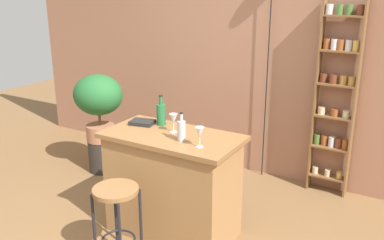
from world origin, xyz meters
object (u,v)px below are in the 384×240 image
(plant_stool, at_px, (102,155))
(bottle_wine_red, at_px, (161,114))
(bar_stool, at_px, (117,207))
(wine_glass_center, at_px, (173,119))
(potted_plant, at_px, (98,100))
(wine_glass_left, at_px, (200,133))
(bottle_vinegar, at_px, (181,130))
(cookbook, at_px, (142,122))
(spice_shelf, at_px, (336,95))

(plant_stool, distance_m, bottle_wine_red, 1.58)
(bar_stool, xyz_separation_m, wine_glass_center, (0.11, 0.66, 0.56))
(potted_plant, xyz_separation_m, bottle_wine_red, (1.23, -0.51, 0.16))
(plant_stool, xyz_separation_m, wine_glass_left, (1.80, -0.82, 0.86))
(bottle_vinegar, bearing_deg, bar_stool, -118.36)
(bottle_wine_red, bearing_deg, bottle_vinegar, -34.45)
(plant_stool, xyz_separation_m, bottle_wine_red, (1.23, -0.51, 0.85))
(plant_stool, height_order, wine_glass_left, wine_glass_left)
(potted_plant, xyz_separation_m, cookbook, (1.07, -0.59, 0.07))
(bottle_wine_red, height_order, cookbook, bottle_wine_red)
(plant_stool, bearing_deg, bottle_wine_red, -22.72)
(spice_shelf, bearing_deg, potted_plant, -161.45)
(wine_glass_center, bearing_deg, bottle_vinegar, -40.25)
(bottle_wine_red, xyz_separation_m, wine_glass_left, (0.57, -0.30, 0.01))
(bottle_wine_red, bearing_deg, cookbook, -153.61)
(bar_stool, bearing_deg, wine_glass_center, 80.52)
(wine_glass_left, relative_size, cookbook, 0.78)
(bottle_wine_red, xyz_separation_m, bottle_vinegar, (0.37, -0.26, -0.01))
(bar_stool, relative_size, bottle_wine_red, 2.40)
(wine_glass_left, bearing_deg, potted_plant, 155.54)
(bar_stool, relative_size, cookbook, 3.16)
(spice_shelf, relative_size, wine_glass_left, 12.37)
(plant_stool, bearing_deg, bar_stool, -44.15)
(potted_plant, height_order, bottle_wine_red, bottle_wine_red)
(cookbook, bearing_deg, wine_glass_center, -17.15)
(bottle_vinegar, distance_m, cookbook, 0.56)
(spice_shelf, bearing_deg, wine_glass_center, -125.14)
(bottle_vinegar, bearing_deg, bottle_wine_red, 145.55)
(wine_glass_left, xyz_separation_m, cookbook, (-0.72, 0.23, -0.10))
(wine_glass_left, distance_m, cookbook, 0.77)
(plant_stool, relative_size, wine_glass_left, 2.37)
(bar_stool, distance_m, wine_glass_center, 0.87)
(potted_plant, xyz_separation_m, wine_glass_left, (1.80, -0.82, 0.17))
(bar_stool, height_order, potted_plant, potted_plant)
(wine_glass_left, bearing_deg, plant_stool, 155.54)
(spice_shelf, relative_size, bottle_wine_red, 7.34)
(potted_plant, bearing_deg, wine_glass_left, -24.46)
(bottle_wine_red, distance_m, wine_glass_center, 0.24)
(wine_glass_left, bearing_deg, bar_stool, -135.33)
(plant_stool, xyz_separation_m, wine_glass_center, (1.43, -0.63, 0.86))
(wine_glass_center, bearing_deg, potted_plant, 156.34)
(bottle_vinegar, height_order, cookbook, bottle_vinegar)
(plant_stool, xyz_separation_m, bottle_vinegar, (1.60, -0.77, 0.83))
(spice_shelf, xyz_separation_m, potted_plant, (-2.46, -0.82, -0.19))
(spice_shelf, height_order, plant_stool, spice_shelf)
(wine_glass_center, height_order, cookbook, wine_glass_center)
(wine_glass_center, relative_size, cookbook, 0.78)
(bottle_wine_red, relative_size, wine_glass_center, 1.68)
(spice_shelf, height_order, bottle_vinegar, spice_shelf)
(spice_shelf, xyz_separation_m, bottle_wine_red, (-1.23, -1.34, -0.04))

